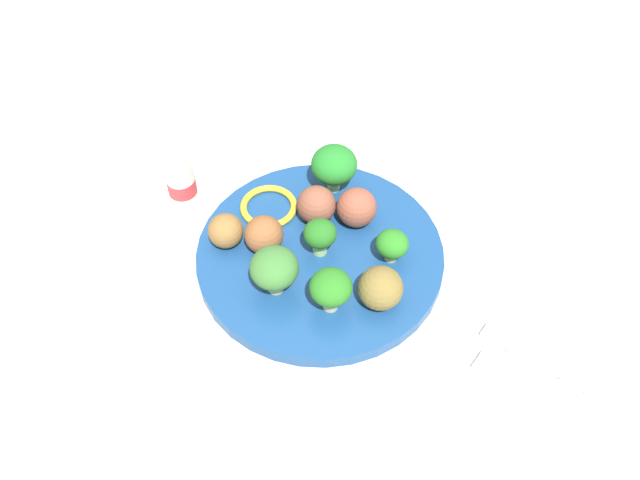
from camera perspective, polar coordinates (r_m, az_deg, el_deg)
ground_plane at (r=0.81m, az=0.00°, el=-1.62°), size 4.00×4.00×0.00m
plate at (r=0.81m, az=0.00°, el=-1.27°), size 0.28×0.28×0.02m
broccoli_floret_front_right at (r=0.73m, az=0.87°, el=-3.89°), size 0.04×0.04×0.05m
broccoli_floret_center at (r=0.78m, az=5.82°, el=-0.36°), size 0.04×0.04×0.04m
broccoli_floret_back_left at (r=0.84m, az=1.15°, el=6.03°), size 0.05×0.05×0.06m
broccoli_floret_far_rim at (r=0.74m, az=-3.49°, el=-2.47°), size 0.05×0.05×0.06m
broccoli_floret_front_left at (r=0.78m, az=-0.14°, el=0.39°), size 0.04×0.04×0.05m
meatball_back_right at (r=0.81m, az=-0.29°, el=2.84°), size 0.05×0.05×0.05m
meatball_far_rim at (r=0.81m, az=3.06°, el=2.57°), size 0.05×0.05×0.05m
meatball_center at (r=0.80m, az=-7.60°, el=0.74°), size 0.04×0.04×0.04m
meatball_near_rim at (r=0.74m, az=4.89°, el=-3.88°), size 0.05×0.05×0.05m
meatball_back_left at (r=0.79m, az=-4.53°, el=0.43°), size 0.04×0.04×0.04m
pepper_ring_near_rim at (r=0.84m, az=-4.14°, el=2.70°), size 0.09×0.09×0.01m
napkin at (r=0.76m, az=17.16°, el=-10.68°), size 0.18×0.13×0.01m
fork at (r=0.74m, az=16.09°, el=-11.21°), size 0.12×0.03×0.01m
knife at (r=0.76m, az=17.37°, el=-9.27°), size 0.15×0.03×0.01m
yogurt_bottle at (r=0.86m, az=-11.09°, el=4.56°), size 0.03×0.03×0.08m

